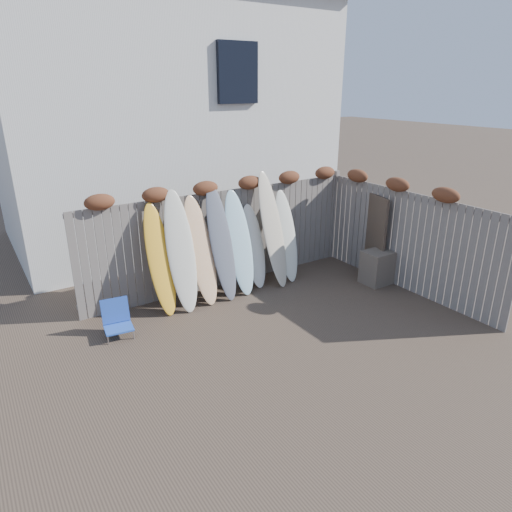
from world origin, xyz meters
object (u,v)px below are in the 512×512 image
lattice_panel (370,234)px  beach_chair (117,319)px  wooden_crate (378,267)px  surfboard_0 (160,260)px

lattice_panel → beach_chair: bearing=-167.6°
wooden_crate → surfboard_0: 4.52m
surfboard_0 → wooden_crate: bearing=-18.0°
surfboard_0 → beach_chair: bearing=-158.0°
wooden_crate → lattice_panel: lattice_panel is taller
beach_chair → surfboard_0: (0.99, 0.42, 0.72)m
beach_chair → surfboard_0: size_ratio=0.29×
beach_chair → wooden_crate: wooden_crate is taller
wooden_crate → beach_chair: bearing=170.5°
beach_chair → wooden_crate: 5.34m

